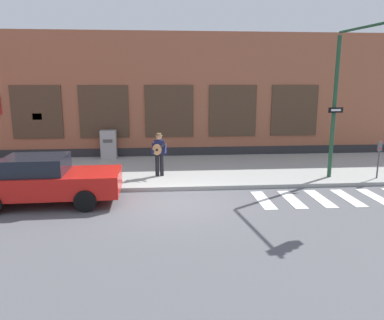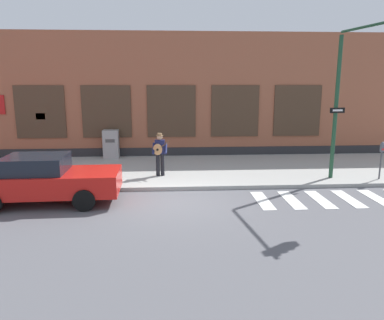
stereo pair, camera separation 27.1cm
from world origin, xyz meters
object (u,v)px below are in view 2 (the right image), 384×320
at_px(parking_meter, 381,155).
at_px(utility_box, 111,144).
at_px(red_car, 44,179).
at_px(busker, 160,152).
at_px(traffic_light, 359,77).

distance_m(parking_meter, utility_box, 11.74).
height_order(parking_meter, utility_box, parking_meter).
xyz_separation_m(red_car, utility_box, (1.17, 6.32, 0.05)).
height_order(busker, parking_meter, busker).
bearing_deg(red_car, utility_box, 79.51).
height_order(busker, utility_box, busker).
distance_m(red_car, busker, 4.51).
height_order(red_car, busker, busker).
distance_m(busker, traffic_light, 7.57).
bearing_deg(utility_box, parking_meter, -23.22).
relative_size(red_car, traffic_light, 0.85).
height_order(traffic_light, parking_meter, traffic_light).
bearing_deg(busker, red_car, -143.00).
bearing_deg(utility_box, red_car, -100.49).
relative_size(traffic_light, utility_box, 4.02).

